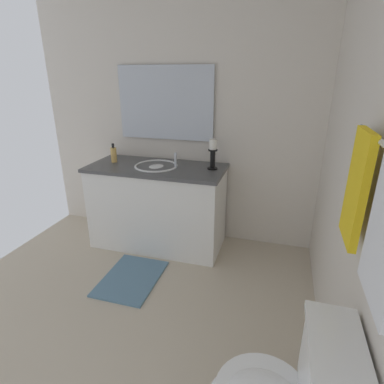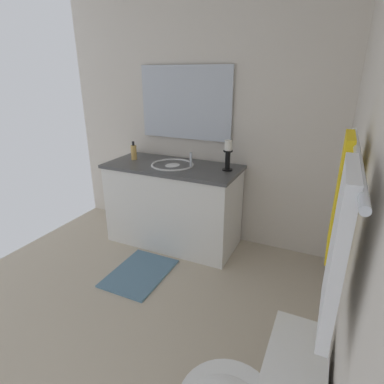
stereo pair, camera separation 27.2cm
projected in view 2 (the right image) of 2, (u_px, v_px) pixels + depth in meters
name	position (u px, v px, depth m)	size (l,w,h in m)	color
floor	(128.00, 299.00, 2.37)	(2.49, 2.76, 0.02)	beige
wall_back	(362.00, 163.00, 1.39)	(2.49, 0.04, 2.45)	silver
wall_left	(195.00, 115.00, 2.99)	(0.04, 2.76, 2.45)	silver
vanity_cabinet	(173.00, 204.00, 3.04)	(0.58, 1.27, 0.80)	white
sink_basin	(173.00, 169.00, 2.91)	(0.40, 0.40, 0.24)	white
mirror	(185.00, 103.00, 2.94)	(0.02, 0.93, 0.67)	silver
candle_holder_tall	(228.00, 155.00, 2.70)	(0.09, 0.09, 0.27)	black
soap_bottle	(134.00, 152.00, 3.07)	(0.06, 0.06, 0.18)	#E5B259
towel_bar	(358.00, 155.00, 0.88)	(0.02, 0.02, 0.85)	silver
towel_near_vanity	(340.00, 197.00, 1.14)	(0.24, 0.03, 0.45)	yellow
towel_center	(337.00, 249.00, 0.77)	(0.28, 0.03, 0.43)	white
bath_mat	(140.00, 273.00, 2.65)	(0.60, 0.44, 0.02)	slate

